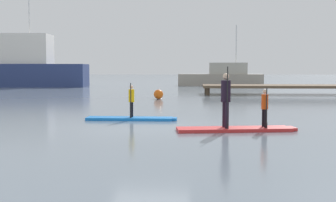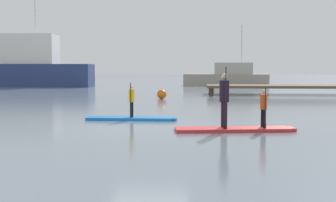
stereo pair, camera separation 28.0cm
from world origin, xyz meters
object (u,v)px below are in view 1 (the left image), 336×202
paddleboard_near (131,119)px  fishing_boat_white_large (15,67)px  paddleboard_far (236,129)px  mooring_buoy_mid (158,94)px  paddler_child_front (265,106)px  fishing_boat_green_midground (223,77)px  paddler_adult (226,97)px  paddler_child_solo (131,99)px

paddleboard_near → fishing_boat_white_large: (-15.94, 27.48, 2.01)m
paddleboard_far → mooring_buoy_mid: bearing=104.4°
paddler_child_front → fishing_boat_green_midground: fishing_boat_green_midground is taller
paddler_child_front → paddleboard_far: bearing=-172.5°
paddleboard_near → fishing_boat_white_large: bearing=120.1°
paddler_child_front → paddleboard_near: bearing=151.5°
paddler_adult → fishing_boat_white_large: fishing_boat_white_large is taller
paddleboard_far → mooring_buoy_mid: 13.53m
paddler_child_solo → fishing_boat_green_midground: (5.57, 31.14, 0.20)m
paddleboard_near → mooring_buoy_mid: size_ratio=5.63×
paddleboard_near → paddler_child_front: size_ratio=2.74×
fishing_boat_white_large → paddler_child_front: bearing=-55.8°
paddler_child_solo → paddler_child_front: 4.98m
fishing_boat_white_large → mooring_buoy_mid: size_ratio=25.73×
paddleboard_near → paddleboard_far: 4.31m
paddler_adult → fishing_boat_white_large: (-19.13, 30.03, 1.02)m
paddler_child_solo → fishing_boat_white_large: 31.80m
fishing_boat_green_midground → fishing_boat_white_large: bearing=-170.4°
paddler_child_front → fishing_boat_white_large: fishing_boat_white_large is taller
paddler_child_solo → fishing_boat_white_large: fishing_boat_white_large is taller
paddleboard_near → paddler_adult: 4.20m
paddleboard_near → paddler_child_solo: 0.71m
paddleboard_far → paddler_adult: bearing=-170.5°
paddleboard_near → paddler_adult: bearing=-38.6°
paddleboard_far → paddler_child_front: paddler_child_front is taller
paddleboard_far → fishing_boat_white_large: 35.79m
paddler_child_front → mooring_buoy_mid: (-4.22, 12.99, -0.45)m
paddleboard_near → mooring_buoy_mid: bearing=89.1°
paddler_child_solo → mooring_buoy_mid: (0.16, 10.62, -0.47)m
paddler_adult → mooring_buoy_mid: paddler_adult is taller
paddler_adult → paddleboard_near: bearing=141.4°
fishing_boat_white_large → paddleboard_near: bearing=-59.9°
mooring_buoy_mid → paddler_adult: bearing=-77.0°
fishing_boat_white_large → paddler_adult: bearing=-57.5°
paddleboard_far → paddler_adult: (-0.33, -0.05, 0.98)m
paddleboard_near → fishing_boat_green_midground: fishing_boat_green_midground is taller
paddler_child_front → mooring_buoy_mid: paddler_child_front is taller
fishing_boat_green_midground → paddleboard_far: bearing=-93.5°
paddler_child_solo → paddler_child_front: bearing=-28.4°
paddler_child_front → fishing_boat_green_midground: (1.19, 33.50, 0.22)m
paddleboard_far → paddler_adult: 1.04m
fishing_boat_green_midground → mooring_buoy_mid: bearing=-104.8°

